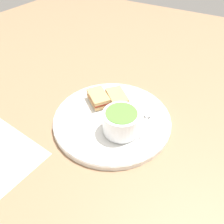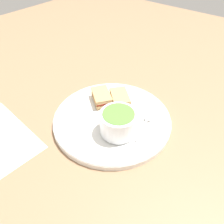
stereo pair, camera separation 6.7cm
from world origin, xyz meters
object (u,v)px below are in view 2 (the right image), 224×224
Objects in this scene: soup_bowl at (118,122)px; sandwich_half_far at (102,97)px; spoon at (147,119)px; sandwich_half_near at (120,98)px.

soup_bowl is 1.04× the size of sandwich_half_far.
spoon is 1.19× the size of sandwich_half_near.
soup_bowl is at bearing 143.09° from spoon.
sandwich_half_near reaches higher than spoon.
sandwich_half_near is 0.99× the size of sandwich_half_far.
sandwich_half_near is 0.06m from sandwich_half_far.
spoon is 0.17m from sandwich_half_far.
sandwich_half_far is at bearing 122.70° from sandwich_half_near.
spoon is at bearing -84.56° from sandwich_half_far.
spoon is at bearing -98.01° from sandwich_half_near.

